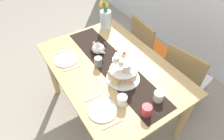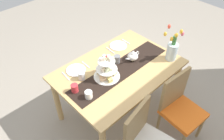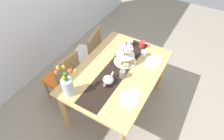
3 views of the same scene
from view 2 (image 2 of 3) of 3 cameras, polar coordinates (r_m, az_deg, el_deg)
ground_plane at (r=3.20m, az=1.48°, el=-10.05°), size 8.00×8.00×0.00m
dining_table at (r=2.71m, az=1.72°, el=-1.42°), size 1.46×1.00×0.78m
chair_left at (r=2.71m, az=16.90°, el=-8.76°), size 0.45×0.45×0.91m
chair_right at (r=2.38m, az=8.45°, el=-17.15°), size 0.49×0.49×0.91m
table_runner at (r=2.62m, az=2.15°, el=0.12°), size 1.37×0.30×0.00m
tiered_cake_stand at (r=2.48m, az=-1.40°, el=-0.08°), size 0.30×0.30×0.30m
teapot at (r=2.73m, az=5.36°, el=3.60°), size 0.24×0.13×0.14m
tulip_vase at (r=2.78m, az=15.17°, el=5.19°), size 0.16×0.19×0.44m
cream_jug at (r=2.30m, az=-6.00°, el=-6.31°), size 0.08×0.08×0.08m
dinner_plate_left at (r=2.98m, az=1.60°, el=6.25°), size 0.23×0.23×0.01m
fork_left at (r=3.07m, az=3.52°, el=7.31°), size 0.02×0.15×0.01m
knife_left at (r=2.90m, az=-0.43°, el=5.06°), size 0.03×0.17×0.01m
dinner_plate_right at (r=2.64m, az=-9.21°, el=-0.01°), size 0.23×0.23×0.01m
fork_right at (r=2.70m, az=-6.76°, el=1.38°), size 0.02×0.15×0.01m
knife_right at (r=2.59m, az=-11.76°, el=-1.54°), size 0.03×0.17×0.01m
mug_grey at (r=2.69m, az=1.31°, el=2.84°), size 0.08×0.08×0.09m
mug_white_text at (r=2.50m, az=-7.76°, el=-1.45°), size 0.08×0.08×0.09m
mug_orange at (r=2.37m, az=-9.55°, el=-4.63°), size 0.08×0.08×0.09m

